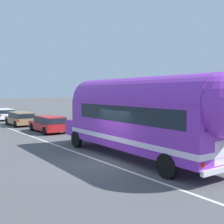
% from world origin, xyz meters
% --- Properties ---
extents(ground_plane, '(300.00, 300.00, 0.00)m').
position_xyz_m(ground_plane, '(0.00, 0.00, 0.00)').
color(ground_plane, '#4C4C4F').
extents(lane_markings, '(3.81, 80.00, 0.01)m').
position_xyz_m(lane_markings, '(1.70, 12.00, 0.00)').
color(lane_markings, silver).
rests_on(lane_markings, ground).
extents(sidewalk_slab, '(2.24, 90.00, 0.15)m').
position_xyz_m(sidewalk_slab, '(4.80, 10.00, 0.07)').
color(sidewalk_slab, gray).
rests_on(sidewalk_slab, ground).
extents(painted_bus, '(2.76, 12.22, 4.12)m').
position_xyz_m(painted_bus, '(1.82, -0.63, 2.30)').
color(painted_bus, purple).
rests_on(painted_bus, ground).
extents(car_lead, '(2.00, 4.45, 1.37)m').
position_xyz_m(car_lead, '(1.99, 11.38, 0.78)').
color(car_lead, '#A5191E').
rests_on(car_lead, ground).
extents(car_second, '(1.99, 4.46, 1.37)m').
position_xyz_m(car_second, '(1.59, 17.57, 0.79)').
color(car_second, olive).
rests_on(car_second, ground).
extents(car_third, '(2.02, 4.59, 1.37)m').
position_xyz_m(car_third, '(1.76, 24.56, 0.79)').
color(car_third, white).
rests_on(car_third, ground).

